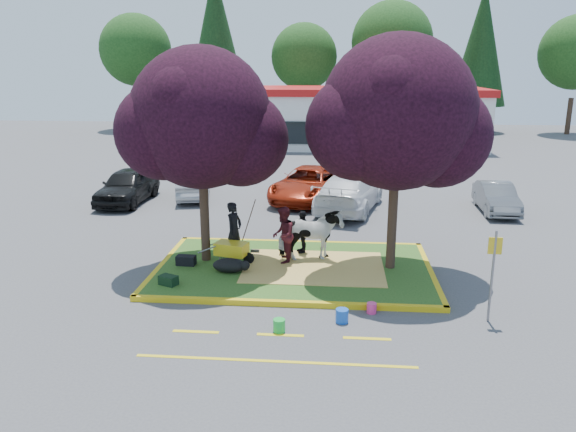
# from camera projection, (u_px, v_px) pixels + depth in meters

# --- Properties ---
(ground) EXTENTS (90.00, 90.00, 0.00)m
(ground) POSITION_uv_depth(u_px,v_px,m) (294.00, 271.00, 17.06)
(ground) COLOR #424244
(ground) RESTS_ON ground
(median_island) EXTENTS (8.00, 5.00, 0.15)m
(median_island) POSITION_uv_depth(u_px,v_px,m) (294.00, 269.00, 17.04)
(median_island) COLOR #254E18
(median_island) RESTS_ON ground
(curb_near) EXTENTS (8.30, 0.16, 0.15)m
(curb_near) POSITION_uv_depth(u_px,v_px,m) (287.00, 304.00, 14.56)
(curb_near) COLOR gold
(curb_near) RESTS_ON ground
(curb_far) EXTENTS (8.30, 0.16, 0.15)m
(curb_far) POSITION_uv_depth(u_px,v_px,m) (300.00, 243.00, 19.53)
(curb_far) COLOR gold
(curb_far) RESTS_ON ground
(curb_left) EXTENTS (0.16, 5.30, 0.15)m
(curb_left) POSITION_uv_depth(u_px,v_px,m) (163.00, 265.00, 17.38)
(curb_left) COLOR gold
(curb_left) RESTS_ON ground
(curb_right) EXTENTS (0.16, 5.30, 0.15)m
(curb_right) POSITION_uv_depth(u_px,v_px,m) (430.00, 273.00, 16.71)
(curb_right) COLOR gold
(curb_right) RESTS_ON ground
(straw_bedding) EXTENTS (4.20, 3.00, 0.01)m
(straw_bedding) POSITION_uv_depth(u_px,v_px,m) (314.00, 267.00, 16.97)
(straw_bedding) COLOR #E0BE5C
(straw_bedding) RESTS_ON median_island
(tree_purple_left) EXTENTS (5.06, 4.20, 6.51)m
(tree_purple_left) POSITION_uv_depth(u_px,v_px,m) (201.00, 125.00, 16.53)
(tree_purple_left) COLOR black
(tree_purple_left) RESTS_ON median_island
(tree_purple_right) EXTENTS (5.30, 4.40, 6.82)m
(tree_purple_right) POSITION_uv_depth(u_px,v_px,m) (398.00, 120.00, 15.81)
(tree_purple_right) COLOR black
(tree_purple_right) RESTS_ON median_island
(fire_lane_stripe_a) EXTENTS (1.10, 0.12, 0.01)m
(fire_lane_stripe_a) POSITION_uv_depth(u_px,v_px,m) (196.00, 332.00, 13.19)
(fire_lane_stripe_a) COLOR yellow
(fire_lane_stripe_a) RESTS_ON ground
(fire_lane_stripe_b) EXTENTS (1.10, 0.12, 0.01)m
(fire_lane_stripe_b) POSITION_uv_depth(u_px,v_px,m) (280.00, 335.00, 13.02)
(fire_lane_stripe_b) COLOR yellow
(fire_lane_stripe_b) RESTS_ON ground
(fire_lane_stripe_c) EXTENTS (1.10, 0.12, 0.01)m
(fire_lane_stripe_c) POSITION_uv_depth(u_px,v_px,m) (367.00, 338.00, 12.86)
(fire_lane_stripe_c) COLOR yellow
(fire_lane_stripe_c) RESTS_ON ground
(fire_lane_long) EXTENTS (6.00, 0.10, 0.01)m
(fire_lane_long) POSITION_uv_depth(u_px,v_px,m) (275.00, 361.00, 11.87)
(fire_lane_long) COLOR yellow
(fire_lane_long) RESTS_ON ground
(retail_building) EXTENTS (20.40, 8.40, 4.40)m
(retail_building) POSITION_uv_depth(u_px,v_px,m) (347.00, 116.00, 43.23)
(retail_building) COLOR silver
(retail_building) RESTS_ON ground
(treeline) EXTENTS (46.58, 7.80, 14.63)m
(treeline) POSITION_uv_depth(u_px,v_px,m) (339.00, 46.00, 51.12)
(treeline) COLOR black
(treeline) RESTS_ON ground
(cow) EXTENTS (2.10, 1.31, 1.65)m
(cow) POSITION_uv_depth(u_px,v_px,m) (310.00, 235.00, 17.35)
(cow) COLOR white
(cow) RESTS_ON median_island
(calf) EXTENTS (1.12, 0.91, 0.42)m
(calf) POSITION_uv_depth(u_px,v_px,m) (229.00, 265.00, 16.51)
(calf) COLOR black
(calf) RESTS_ON median_island
(handler) EXTENTS (0.65, 0.77, 1.79)m
(handler) POSITION_uv_depth(u_px,v_px,m) (234.00, 230.00, 17.64)
(handler) COLOR black
(handler) RESTS_ON median_island
(visitor_a) EXTENTS (0.68, 0.86, 1.75)m
(visitor_a) POSITION_uv_depth(u_px,v_px,m) (283.00, 235.00, 17.21)
(visitor_a) COLOR #43131A
(visitor_a) RESTS_ON median_island
(visitor_b) EXTENTS (0.56, 0.89, 1.41)m
(visitor_b) POSITION_uv_depth(u_px,v_px,m) (302.00, 232.00, 18.12)
(visitor_b) COLOR black
(visitor_b) RESTS_ON median_island
(wheelbarrow) EXTENTS (1.74, 0.81, 0.65)m
(wheelbarrow) POSITION_uv_depth(u_px,v_px,m) (232.00, 249.00, 17.22)
(wheelbarrow) COLOR black
(wheelbarrow) RESTS_ON median_island
(gear_bag_dark) EXTENTS (0.59, 0.35, 0.29)m
(gear_bag_dark) POSITION_uv_depth(u_px,v_px,m) (186.00, 260.00, 17.13)
(gear_bag_dark) COLOR black
(gear_bag_dark) RESTS_ON median_island
(gear_bag_green) EXTENTS (0.58, 0.49, 0.26)m
(gear_bag_green) POSITION_uv_depth(u_px,v_px,m) (168.00, 280.00, 15.59)
(gear_bag_green) COLOR black
(gear_bag_green) RESTS_ON median_island
(sign_post) EXTENTS (0.32, 0.06, 2.31)m
(sign_post) POSITION_uv_depth(u_px,v_px,m) (493.00, 267.00, 13.39)
(sign_post) COLOR slate
(sign_post) RESTS_ON ground
(bucket_green) EXTENTS (0.37, 0.37, 0.31)m
(bucket_green) POSITION_uv_depth(u_px,v_px,m) (279.00, 325.00, 13.16)
(bucket_green) COLOR green
(bucket_green) RESTS_ON ground
(bucket_pink) EXTENTS (0.30, 0.30, 0.27)m
(bucket_pink) POSITION_uv_depth(u_px,v_px,m) (372.00, 308.00, 14.16)
(bucket_pink) COLOR #EC347E
(bucket_pink) RESTS_ON ground
(bucket_blue) EXTENTS (0.40, 0.40, 0.34)m
(bucket_blue) POSITION_uv_depth(u_px,v_px,m) (342.00, 316.00, 13.64)
(bucket_blue) COLOR blue
(bucket_blue) RESTS_ON ground
(car_black) EXTENTS (1.92, 4.59, 1.55)m
(car_black) POSITION_uv_depth(u_px,v_px,m) (127.00, 186.00, 25.41)
(car_black) COLOR black
(car_black) RESTS_ON ground
(car_silver) EXTENTS (2.21, 4.26, 1.34)m
(car_silver) POSITION_uv_depth(u_px,v_px,m) (194.00, 184.00, 26.34)
(car_silver) COLOR #919498
(car_silver) RESTS_ON ground
(car_red) EXTENTS (3.88, 5.92, 1.51)m
(car_red) POSITION_uv_depth(u_px,v_px,m) (308.00, 184.00, 25.85)
(car_red) COLOR maroon
(car_red) RESTS_ON ground
(car_white) EXTENTS (3.45, 5.83, 1.58)m
(car_white) POSITION_uv_depth(u_px,v_px,m) (349.00, 192.00, 24.02)
(car_white) COLOR silver
(car_white) RESTS_ON ground
(car_grey) EXTENTS (1.42, 3.80, 1.24)m
(car_grey) POSITION_uv_depth(u_px,v_px,m) (496.00, 198.00, 23.79)
(car_grey) COLOR #5A5E62
(car_grey) RESTS_ON ground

